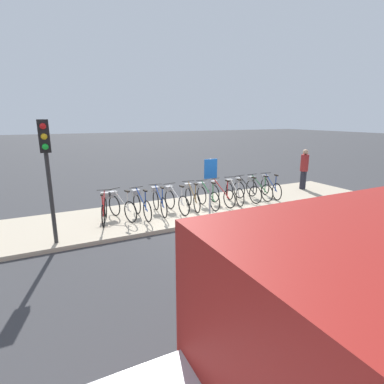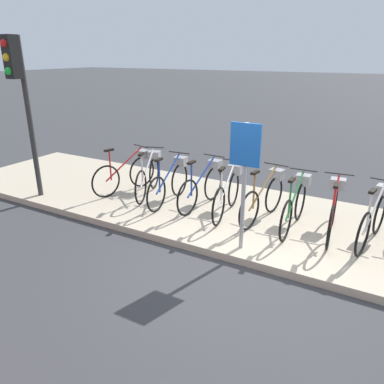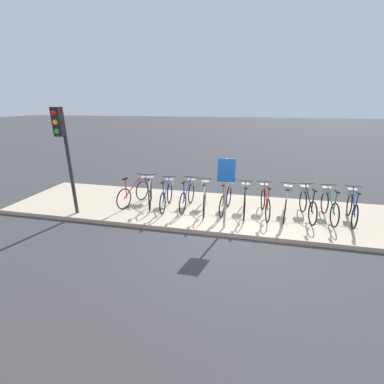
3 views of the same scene
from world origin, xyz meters
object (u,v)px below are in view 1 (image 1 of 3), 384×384
object	(u,v)px
parked_bicycle_8	(234,191)
parked_bicycle_11	(270,186)
parked_bicycle_5	(192,196)
parked_bicycle_9	(245,189)
parked_bicycle_0	(104,208)
parked_bicycle_6	(207,195)
parked_bicycle_7	(220,193)
traffic_light	(46,157)
parked_bicycle_4	(175,199)
pedestrian	(304,168)
parked_bicycle_2	(141,204)
parked_bicycle_1	(120,205)
parked_bicycle_10	(258,188)
sign_post	(210,178)
parked_bicycle_3	(159,200)

from	to	relation	value
parked_bicycle_8	parked_bicycle_11	world-z (taller)	same
parked_bicycle_5	parked_bicycle_9	xyz separation A→B (m)	(2.33, 0.04, 0.00)
parked_bicycle_0	parked_bicycle_8	world-z (taller)	same
parked_bicycle_0	parked_bicycle_6	bearing A→B (deg)	-0.88
parked_bicycle_7	traffic_light	distance (m)	5.98
parked_bicycle_4	pedestrian	distance (m)	6.46
parked_bicycle_2	parked_bicycle_7	world-z (taller)	same
pedestrian	parked_bicycle_1	bearing A→B (deg)	-177.04
parked_bicycle_8	traffic_light	xyz separation A→B (m)	(-6.17, -1.24, 1.79)
parked_bicycle_4	parked_bicycle_6	bearing A→B (deg)	0.04
parked_bicycle_6	parked_bicycle_9	bearing A→B (deg)	3.96
parked_bicycle_9	parked_bicycle_10	distance (m)	0.59
parked_bicycle_11	traffic_light	distance (m)	8.24
parked_bicycle_5	sign_post	bearing A→B (deg)	-87.33
traffic_light	parked_bicycle_8	bearing A→B (deg)	11.38
parked_bicycle_0	parked_bicycle_1	distance (m)	0.50
parked_bicycle_2	parked_bicycle_8	world-z (taller)	same
parked_bicycle_6	parked_bicycle_11	xyz separation A→B (m)	(2.96, 0.12, 0.00)
parked_bicycle_4	parked_bicycle_7	distance (m)	1.81
parked_bicycle_8	sign_post	distance (m)	2.23
parked_bicycle_9	parked_bicycle_11	bearing A→B (deg)	0.08
parked_bicycle_3	parked_bicycle_6	bearing A→B (deg)	-3.11
parked_bicycle_7	traffic_light	size ratio (longest dim) A/B	0.52
parked_bicycle_2	parked_bicycle_3	bearing A→B (deg)	11.34
parked_bicycle_1	parked_bicycle_8	size ratio (longest dim) A/B	0.96
parked_bicycle_4	parked_bicycle_7	size ratio (longest dim) A/B	1.00
parked_bicycle_7	sign_post	distance (m)	1.82
parked_bicycle_2	pedestrian	world-z (taller)	pedestrian
parked_bicycle_6	sign_post	bearing A→B (deg)	-114.02
parked_bicycle_9	parked_bicycle_8	bearing A→B (deg)	-174.67
traffic_light	sign_post	distance (m)	4.58
parked_bicycle_11	sign_post	world-z (taller)	sign_post
parked_bicycle_7	parked_bicycle_5	bearing A→B (deg)	179.08
parked_bicycle_0	parked_bicycle_10	world-z (taller)	same
parked_bicycle_3	traffic_light	bearing A→B (deg)	-158.43
parked_bicycle_2	traffic_light	bearing A→B (deg)	-156.00
parked_bicycle_7	parked_bicycle_9	world-z (taller)	same
parked_bicycle_3	parked_bicycle_7	distance (m)	2.36
parked_bicycle_9	traffic_light	world-z (taller)	traffic_light
parked_bicycle_7	parked_bicycle_1	bearing A→B (deg)	179.42
parked_bicycle_9	sign_post	world-z (taller)	sign_post
parked_bicycle_8	parked_bicycle_10	bearing A→B (deg)	3.26
parked_bicycle_4	traffic_light	size ratio (longest dim) A/B	0.52
pedestrian	parked_bicycle_2	bearing A→B (deg)	-175.76
parked_bicycle_5	parked_bicycle_9	bearing A→B (deg)	0.92
parked_bicycle_2	parked_bicycle_6	xyz separation A→B (m)	(2.42, 0.04, 0.00)
parked_bicycle_2	parked_bicycle_10	world-z (taller)	same
parked_bicycle_0	parked_bicycle_6	world-z (taller)	same
parked_bicycle_11	parked_bicycle_3	bearing A→B (deg)	-179.66
parked_bicycle_4	parked_bicycle_8	distance (m)	2.41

